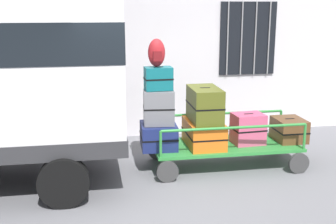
# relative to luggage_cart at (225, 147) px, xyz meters

# --- Properties ---
(ground_plane) EXTENTS (40.00, 40.00, 0.00)m
(ground_plane) POSITION_rel_luggage_cart_xyz_m (-1.14, -0.50, -0.33)
(ground_plane) COLOR slate
(building_wall) EXTENTS (12.00, 0.38, 5.00)m
(building_wall) POSITION_rel_luggage_cart_xyz_m (-1.14, 2.18, 2.16)
(building_wall) COLOR silver
(building_wall) RESTS_ON ground
(luggage_cart) EXTENTS (2.52, 1.12, 0.39)m
(luggage_cart) POSITION_rel_luggage_cart_xyz_m (0.00, 0.00, 0.00)
(luggage_cart) COLOR #2D8438
(luggage_cart) RESTS_ON ground
(cart_railing) EXTENTS (2.42, 0.98, 0.44)m
(cart_railing) POSITION_rel_luggage_cart_xyz_m (0.00, 0.00, 0.42)
(cart_railing) COLOR #2D8438
(cart_railing) RESTS_ON luggage_cart
(suitcase_left_bottom) EXTENTS (0.61, 0.66, 0.41)m
(suitcase_left_bottom) POSITION_rel_luggage_cart_xyz_m (-1.15, 0.02, 0.26)
(suitcase_left_bottom) COLOR navy
(suitcase_left_bottom) RESTS_ON luggage_cart
(suitcase_left_middle) EXTENTS (0.52, 0.41, 0.57)m
(suitcase_left_middle) POSITION_rel_luggage_cart_xyz_m (-1.15, -0.02, 0.75)
(suitcase_left_middle) COLOR slate
(suitcase_left_middle) RESTS_ON suitcase_left_bottom
(suitcase_left_top) EXTENTS (0.45, 0.30, 0.37)m
(suitcase_left_top) POSITION_rel_luggage_cart_xyz_m (-1.15, 0.00, 1.22)
(suitcase_left_top) COLOR #0F5960
(suitcase_left_top) RESTS_ON suitcase_left_middle
(suitcase_midleft_bottom) EXTENTS (0.58, 0.89, 0.43)m
(suitcase_midleft_bottom) POSITION_rel_luggage_cart_xyz_m (-0.38, 0.00, 0.27)
(suitcase_midleft_bottom) COLOR orange
(suitcase_midleft_bottom) RESTS_ON luggage_cart
(suitcase_midleft_middle) EXTENTS (0.48, 0.81, 0.57)m
(suitcase_midleft_middle) POSITION_rel_luggage_cart_xyz_m (-0.38, -0.02, 0.77)
(suitcase_midleft_middle) COLOR #4C5119
(suitcase_midleft_middle) RESTS_ON suitcase_midleft_bottom
(suitcase_center_bottom) EXTENTS (0.55, 0.45, 0.52)m
(suitcase_center_bottom) POSITION_rel_luggage_cart_xyz_m (0.38, -0.02, 0.32)
(suitcase_center_bottom) COLOR #CC4C72
(suitcase_center_bottom) RESTS_ON luggage_cart
(suitcase_midright_bottom) EXTENTS (0.50, 0.61, 0.39)m
(suitcase_midright_bottom) POSITION_rel_luggage_cart_xyz_m (1.15, 0.02, 0.25)
(suitcase_midright_bottom) COLOR brown
(suitcase_midright_bottom) RESTS_ON luggage_cart
(backpack) EXTENTS (0.27, 0.22, 0.44)m
(backpack) POSITION_rel_luggage_cart_xyz_m (-1.17, 0.01, 1.62)
(backpack) COLOR maroon
(backpack) RESTS_ON suitcase_left_top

